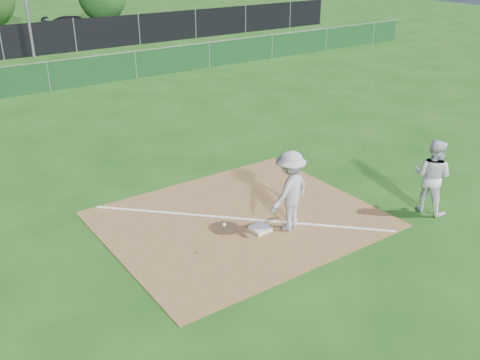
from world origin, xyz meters
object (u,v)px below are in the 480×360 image
play_at_first (290,191)px  runner (432,176)px  first_base (260,229)px  car_right (77,26)px

play_at_first → runner: bearing=-21.4°
first_base → play_at_first: play_at_first is taller
runner → car_right: 29.75m
play_at_first → car_right: (5.39, 28.41, -0.29)m
first_base → play_at_first: bearing=-23.6°
first_base → car_right: size_ratio=0.09×
first_base → runner: (3.82, -1.52, 0.84)m
first_base → runner: size_ratio=0.22×
runner → first_base: bearing=53.8°
first_base → car_right: 28.79m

